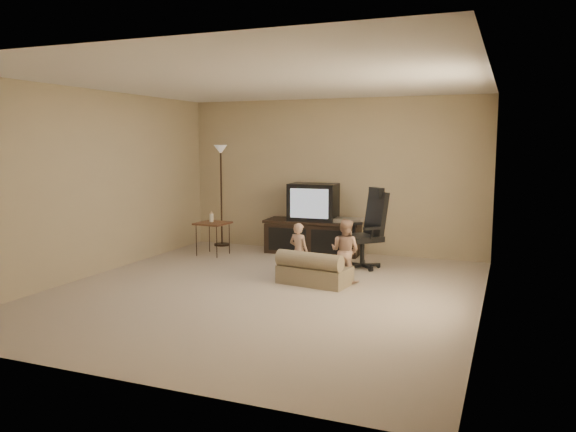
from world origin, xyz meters
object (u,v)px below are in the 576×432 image
Objects in this scene: tv_stand at (314,224)px; child_sofa at (313,271)px; floor_lamp at (221,173)px; toddler_left at (299,252)px; office_chair at (367,239)px; toddler_right at (345,251)px; side_table at (213,223)px.

child_sofa is (0.67, -1.94, -0.30)m from tv_stand.
floor_lamp reaches higher than toddler_left.
office_chair reaches higher than child_sofa.
toddler_right reaches higher than child_sofa.
side_table is at bearing -71.34° from floor_lamp.
office_chair is at bearing -82.30° from toddler_right.
office_chair is (1.07, -0.75, -0.06)m from tv_stand.
toddler_left is at bearing 158.76° from child_sofa.
floor_lamp is 2.31× the size of toddler_left.
side_table is 1.14m from floor_lamp.
toddler_right is (0.34, 0.26, 0.24)m from child_sofa.
child_sofa is (2.13, -1.20, -0.33)m from side_table.
child_sofa is (2.40, -2.00, -1.10)m from floor_lamp.
toddler_left is at bearing -77.34° from office_chair.
toddler_right is (0.59, 0.12, 0.03)m from toddler_left.
side_table is at bearing -156.49° from tv_stand.
office_chair is 2.53m from side_table.
toddler_right is at bearing -49.04° from office_chair.
floor_lamp is at bearing 174.80° from tv_stand.
office_chair reaches higher than toddler_right.
side_table is 0.94× the size of toddler_left.
office_chair is 1.40× the size of toddler_right.
floor_lamp is 1.85× the size of child_sofa.
child_sofa is 1.25× the size of toddler_left.
toddler_left is at bearing -40.87° from floor_lamp.
side_table is (-1.46, -0.74, 0.04)m from tv_stand.
floor_lamp reaches higher than child_sofa.
child_sofa is (-0.40, -1.19, -0.24)m from office_chair.
tv_stand is at bearing 117.32° from child_sofa.
child_sofa is 0.35m from toddler_left.
toddler_left is 0.60m from toddler_right.
floor_lamp is at bearing -151.64° from office_chair.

